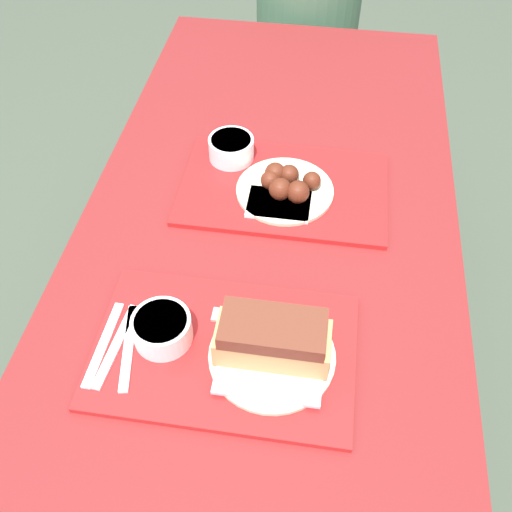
{
  "coord_description": "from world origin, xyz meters",
  "views": [
    {
      "loc": [
        0.1,
        -0.74,
        1.61
      ],
      "look_at": [
        -0.01,
        -0.05,
        0.8
      ],
      "focal_mm": 40.0,
      "sensor_mm": 36.0,
      "label": 1
    }
  ],
  "objects_px": {
    "brisket_sandwich_plate": "(272,344)",
    "wings_plate_far": "(286,186)",
    "bowl_coleslaw_far": "(231,147)",
    "tray_far": "(284,188)",
    "bowl_coleslaw_near": "(162,328)",
    "tray_near": "(224,351)"
  },
  "relations": [
    {
      "from": "tray_far",
      "to": "bowl_coleslaw_far",
      "type": "relative_size",
      "value": 4.38
    },
    {
      "from": "brisket_sandwich_plate",
      "to": "wings_plate_far",
      "type": "xyz_separation_m",
      "value": [
        -0.02,
        0.41,
        -0.02
      ]
    },
    {
      "from": "tray_far",
      "to": "brisket_sandwich_plate",
      "type": "xyz_separation_m",
      "value": [
        0.03,
        -0.42,
        0.05
      ]
    },
    {
      "from": "tray_far",
      "to": "bowl_coleslaw_near",
      "type": "xyz_separation_m",
      "value": [
        -0.16,
        -0.41,
        0.03
      ]
    },
    {
      "from": "bowl_coleslaw_near",
      "to": "wings_plate_far",
      "type": "height_order",
      "value": "wings_plate_far"
    },
    {
      "from": "brisket_sandwich_plate",
      "to": "bowl_coleslaw_far",
      "type": "relative_size",
      "value": 2.1
    },
    {
      "from": "bowl_coleslaw_near",
      "to": "wings_plate_far",
      "type": "relative_size",
      "value": 0.49
    },
    {
      "from": "bowl_coleslaw_near",
      "to": "tray_far",
      "type": "bearing_deg",
      "value": 68.81
    },
    {
      "from": "tray_far",
      "to": "wings_plate_far",
      "type": "bearing_deg",
      "value": -71.45
    },
    {
      "from": "tray_near",
      "to": "tray_far",
      "type": "bearing_deg",
      "value": 82.83
    },
    {
      "from": "tray_near",
      "to": "bowl_coleslaw_near",
      "type": "relative_size",
      "value": 4.38
    },
    {
      "from": "tray_near",
      "to": "tray_far",
      "type": "xyz_separation_m",
      "value": [
        0.05,
        0.42,
        0.0
      ]
    },
    {
      "from": "tray_near",
      "to": "bowl_coleslaw_far",
      "type": "relative_size",
      "value": 4.38
    },
    {
      "from": "brisket_sandwich_plate",
      "to": "wings_plate_far",
      "type": "distance_m",
      "value": 0.41
    },
    {
      "from": "tray_near",
      "to": "wings_plate_far",
      "type": "height_order",
      "value": "wings_plate_far"
    },
    {
      "from": "wings_plate_far",
      "to": "bowl_coleslaw_far",
      "type": "bearing_deg",
      "value": 143.9
    },
    {
      "from": "brisket_sandwich_plate",
      "to": "tray_far",
      "type": "bearing_deg",
      "value": 93.99
    },
    {
      "from": "tray_near",
      "to": "wings_plate_far",
      "type": "bearing_deg",
      "value": 81.6
    },
    {
      "from": "tray_far",
      "to": "bowl_coleslaw_far",
      "type": "bearing_deg",
      "value": 148.33
    },
    {
      "from": "bowl_coleslaw_far",
      "to": "wings_plate_far",
      "type": "relative_size",
      "value": 0.49
    },
    {
      "from": "tray_near",
      "to": "bowl_coleslaw_near",
      "type": "distance_m",
      "value": 0.11
    },
    {
      "from": "brisket_sandwich_plate",
      "to": "bowl_coleslaw_far",
      "type": "bearing_deg",
      "value": 107.47
    }
  ]
}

